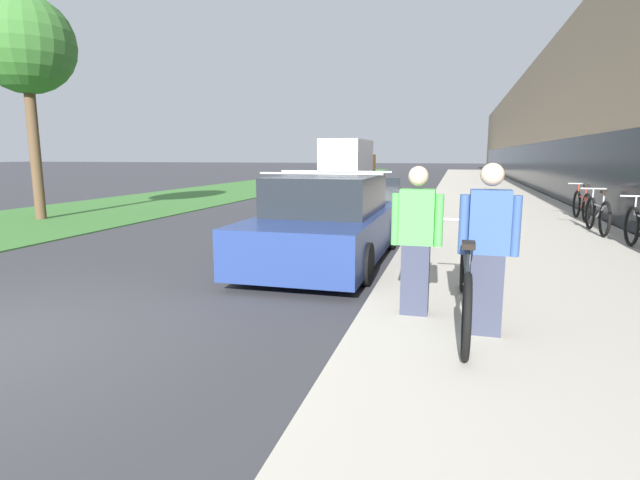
{
  "coord_description": "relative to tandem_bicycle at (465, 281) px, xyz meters",
  "views": [
    {
      "loc": [
        4.29,
        -3.38,
        1.78
      ],
      "look_at": [
        -0.43,
        13.99,
        -1.29
      ],
      "focal_mm": 28.0,
      "sensor_mm": 36.0,
      "label": 1
    }
  ],
  "objects": [
    {
      "name": "lawn_strip",
      "position": [
        -11.17,
        23.36,
        -0.53
      ],
      "size": [
        5.97,
        70.0,
        0.03
      ],
      "color": "#3D7533",
      "rests_on": "ground"
    },
    {
      "name": "storefront_facade",
      "position": [
        8.5,
        27.36,
        2.76
      ],
      "size": [
        10.01,
        70.0,
        6.62
      ],
      "color": "tan",
      "rests_on": "ground"
    },
    {
      "name": "parked_sedan_curbside",
      "position": [
        -2.17,
        3.0,
        0.12
      ],
      "size": [
        1.97,
        4.64,
        1.51
      ],
      "color": "navy",
      "rests_on": "ground"
    },
    {
      "name": "street_tree_near",
      "position": [
        -11.22,
        6.24,
        4.06
      ],
      "size": [
        2.54,
        2.54,
        5.92
      ],
      "color": "brown",
      "rests_on": "ground"
    },
    {
      "name": "tandem_bicycle",
      "position": [
        0.0,
        0.0,
        0.0
      ],
      "size": [
        0.52,
        2.84,
        0.9
      ],
      "color": "black",
      "rests_on": "sidewalk_slab"
    },
    {
      "name": "cruiser_bike_farthest",
      "position": [
        2.96,
        8.81,
        -0.0
      ],
      "size": [
        0.52,
        1.75,
        0.91
      ],
      "color": "black",
      "rests_on": "sidewalk_slab"
    },
    {
      "name": "moving_truck",
      "position": [
        -6.4,
        24.81,
        0.82
      ],
      "size": [
        2.34,
        6.83,
        2.67
      ],
      "color": "orange",
      "rests_on": "ground"
    },
    {
      "name": "vintage_roadster_curbside",
      "position": [
        -2.33,
        9.54,
        -0.06
      ],
      "size": [
        1.84,
        4.24,
        1.1
      ],
      "color": "#4C5156",
      "rests_on": "ground"
    },
    {
      "name": "person_bystander",
      "position": [
        -0.49,
        0.05,
        0.38
      ],
      "size": [
        0.52,
        0.2,
        1.52
      ],
      "color": "#33384C",
      "rests_on": "sidewalk_slab"
    },
    {
      "name": "cruiser_bike_middle",
      "position": [
        2.77,
        6.55,
        0.0
      ],
      "size": [
        0.52,
        1.86,
        0.92
      ],
      "color": "black",
      "rests_on": "sidewalk_slab"
    },
    {
      "name": "person_rider",
      "position": [
        0.18,
        -0.37,
        0.4
      ],
      "size": [
        0.53,
        0.21,
        1.56
      ],
      "color": "#33384C",
      "rests_on": "sidewalk_slab"
    },
    {
      "name": "sidewalk_slab",
      "position": [
        1.21,
        19.36,
        -0.46
      ],
      "size": [
        4.51,
        70.0,
        0.16
      ],
      "color": "#BCB5A5",
      "rests_on": "ground"
    }
  ]
}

